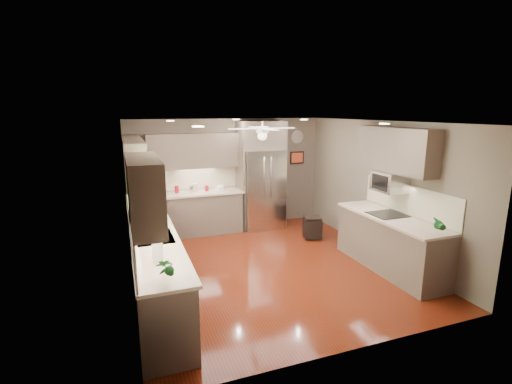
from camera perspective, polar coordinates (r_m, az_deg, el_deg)
floor at (r=6.66m, az=1.85°, el=-11.31°), size 5.00×5.00×0.00m
ceiling at (r=6.09m, az=2.02°, el=10.74°), size 5.00×5.00×0.00m
wall_back at (r=8.58m, az=-4.34°, el=2.82°), size 4.50×0.00×4.50m
wall_front at (r=4.15m, az=15.13°, el=-8.23°), size 4.50×0.00×4.50m
wall_left at (r=5.82m, az=-19.08°, el=-2.49°), size 0.00×5.00×5.00m
wall_right at (r=7.38m, az=18.34°, el=0.64°), size 0.00×5.00×5.00m
canister_a at (r=8.14m, az=-12.09°, el=0.40°), size 0.11×0.11×0.15m
canister_b at (r=8.13m, az=-9.91°, el=0.41°), size 0.11×0.11×0.15m
canister_c at (r=8.16m, az=-9.34°, el=0.62°), size 0.14×0.14×0.19m
canister_d at (r=8.22m, az=-7.58°, el=0.55°), size 0.10×0.10×0.13m
soap_bottle at (r=5.72m, az=-17.00°, el=-4.88°), size 0.09×0.09×0.18m
potted_plant_left at (r=4.00m, az=-13.80°, el=-11.21°), size 0.19×0.14×0.33m
potted_plant_right at (r=5.92m, az=26.34°, el=-4.47°), size 0.20×0.18×0.30m
bowl at (r=8.24m, az=-5.49°, el=0.39°), size 0.21×0.21×0.05m
left_run at (r=6.21m, az=-15.86°, el=-8.79°), size 0.65×4.70×1.45m
back_run at (r=8.30m, az=-8.52°, el=-3.03°), size 1.85×0.65×1.45m
uppers at (r=6.59m, az=-6.38°, el=5.32°), size 4.50×4.70×0.95m
window at (r=5.27m, az=-18.85°, el=-0.64°), size 0.05×1.12×0.92m
sink at (r=5.45m, az=-15.33°, el=-7.01°), size 0.50×0.70×0.32m
refrigerator at (r=8.49m, az=0.85°, el=2.33°), size 1.06×0.75×2.45m
right_run at (r=6.79m, az=19.94°, el=-7.20°), size 0.70×2.20×1.45m
microwave at (r=6.78m, az=19.85°, el=1.51°), size 0.43×0.55×0.34m
ceiling_fan at (r=6.38m, az=0.98°, el=9.31°), size 1.18×1.18×0.32m
recessed_lights at (r=6.45m, az=0.32°, el=10.79°), size 2.84×3.14×0.01m
wall_clock at (r=9.10m, az=6.38°, el=8.41°), size 0.30×0.03×0.30m
framed_print at (r=9.14m, az=6.32°, el=5.28°), size 0.36×0.03×0.30m
stool at (r=8.02m, az=8.67°, el=-5.43°), size 0.44×0.44×0.45m
paper_towel at (r=4.50m, az=-14.90°, el=-8.87°), size 0.12×0.12×0.31m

